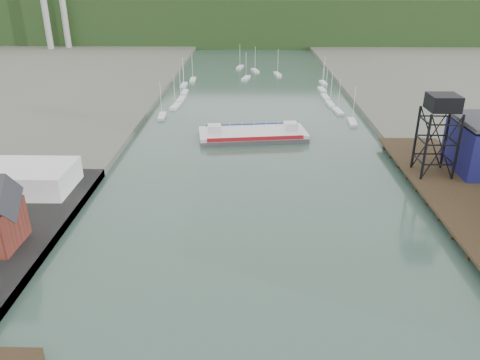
{
  "coord_description": "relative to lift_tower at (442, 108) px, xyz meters",
  "views": [
    {
      "loc": [
        -1.79,
        -29.6,
        38.95
      ],
      "look_at": [
        -3.37,
        49.5,
        4.0
      ],
      "focal_mm": 35.0,
      "sensor_mm": 36.0,
      "label": 1
    }
  ],
  "objects": [
    {
      "name": "distant_hills",
      "position": [
        -38.98,
        243.35,
        -5.27
      ],
      "size": [
        500.0,
        120.0,
        80.0
      ],
      "color": "black",
      "rests_on": "ground"
    },
    {
      "name": "east_pier",
      "position": [
        2.0,
        -13.0,
        -13.75
      ],
      "size": [
        14.0,
        70.0,
        2.45
      ],
      "color": "black",
      "rests_on": "ground"
    },
    {
      "name": "lift_tower",
      "position": [
        0.0,
        0.0,
        0.0
      ],
      "size": [
        6.5,
        6.5,
        16.0
      ],
      "color": "black",
      "rests_on": "east_pier"
    },
    {
      "name": "marina_sailboats",
      "position": [
        -34.92,
        80.46,
        -15.3
      ],
      "size": [
        57.71,
        92.65,
        0.9
      ],
      "color": "silver",
      "rests_on": "ground"
    },
    {
      "name": "white_shed",
      "position": [
        -79.0,
        -8.0,
        -11.8
      ],
      "size": [
        18.0,
        12.0,
        4.5
      ],
      "primitive_type": "cube",
      "color": "silver",
      "rests_on": "west_quay"
    },
    {
      "name": "chain_ferry",
      "position": [
        -35.81,
        27.32,
        -14.52
      ],
      "size": [
        28.52,
        14.38,
        3.94
      ],
      "rotation": [
        0.0,
        0.0,
        0.13
      ],
      "color": "#474749",
      "rests_on": "ground"
    }
  ]
}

